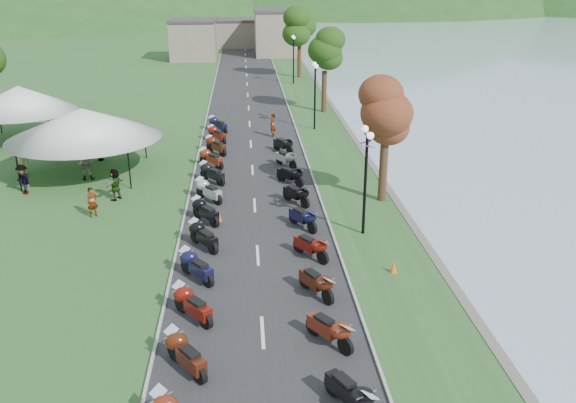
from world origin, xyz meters
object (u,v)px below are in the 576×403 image
object	(u,v)px
vendor_tent_main	(85,141)
pedestrian_a	(94,216)
pedestrian_b	(87,179)
pedestrian_c	(25,194)

from	to	relation	value
vendor_tent_main	pedestrian_a	distance (m)	7.60
vendor_tent_main	pedestrian_b	bearing A→B (deg)	-83.33
pedestrian_a	vendor_tent_main	bearing A→B (deg)	67.12
pedestrian_a	pedestrian_b	xyz separation A→B (m)	(-1.71, 5.92, 0.00)
pedestrian_b	pedestrian_c	bearing A→B (deg)	33.66
pedestrian_b	vendor_tent_main	bearing A→B (deg)	-88.31
pedestrian_b	pedestrian_c	size ratio (longest dim) A/B	1.11
vendor_tent_main	pedestrian_c	xyz separation A→B (m)	(-2.70, -3.44, -2.00)
vendor_tent_main	pedestrian_c	distance (m)	4.81
pedestrian_a	pedestrian_c	bearing A→B (deg)	103.75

